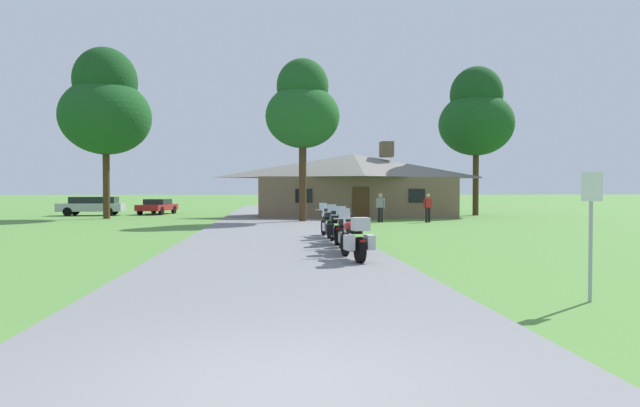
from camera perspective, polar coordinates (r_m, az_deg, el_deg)
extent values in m
plane|color=#56893D|center=(24.69, -5.24, -2.89)|extent=(500.00, 500.00, 0.00)
cube|color=slate|center=(22.70, -5.22, -3.19)|extent=(6.40, 80.00, 0.06)
cylinder|color=black|center=(14.34, 2.74, -4.43)|extent=(0.18, 0.65, 0.64)
cylinder|color=black|center=(12.96, 4.36, -5.05)|extent=(0.23, 0.65, 0.64)
cube|color=silver|center=(13.63, 3.53, -4.48)|extent=(0.32, 0.59, 0.30)
ellipsoid|color=maroon|center=(13.84, 3.24, -2.52)|extent=(0.36, 0.55, 0.26)
cube|color=black|center=(13.40, 3.76, -3.04)|extent=(0.34, 0.55, 0.10)
cylinder|color=silver|center=(14.25, 2.78, -1.65)|extent=(0.66, 0.11, 0.03)
cylinder|color=silver|center=(14.31, 2.74, -3.00)|extent=(0.09, 0.24, 0.73)
cube|color=#B2BCC6|center=(14.34, 2.68, -1.07)|extent=(0.33, 0.15, 0.27)
sphere|color=silver|center=(14.26, 2.78, -2.21)|extent=(0.11, 0.11, 0.11)
cube|color=#B7B7BC|center=(12.86, 4.43, -2.24)|extent=(0.44, 0.40, 0.32)
cube|color=red|center=(12.73, 4.65, -4.16)|extent=(0.14, 0.05, 0.06)
cylinder|color=silver|center=(13.32, 4.55, -5.31)|extent=(0.13, 0.55, 0.07)
cube|color=#B7B7BC|center=(12.92, 3.19, -4.27)|extent=(0.24, 0.42, 0.36)
cube|color=#B7B7BC|center=(13.07, 5.40, -4.21)|extent=(0.24, 0.42, 0.36)
cylinder|color=black|center=(16.44, 2.31, -3.69)|extent=(0.14, 0.64, 0.64)
cylinder|color=black|center=(15.01, 2.80, -4.17)|extent=(0.18, 0.65, 0.64)
cube|color=silver|center=(15.70, 2.55, -3.71)|extent=(0.29, 0.57, 0.30)
ellipsoid|color=gold|center=(15.92, 2.47, -2.02)|extent=(0.32, 0.53, 0.26)
cube|color=black|center=(15.47, 2.62, -2.45)|extent=(0.30, 0.53, 0.10)
cylinder|color=silver|center=(16.35, 2.33, -1.26)|extent=(0.66, 0.06, 0.03)
cylinder|color=silver|center=(16.41, 2.32, -2.44)|extent=(0.07, 0.24, 0.73)
cube|color=#B2BCC6|center=(16.44, 2.30, -0.76)|extent=(0.32, 0.12, 0.27)
sphere|color=silver|center=(16.36, 2.33, -1.75)|extent=(0.11, 0.11, 0.11)
cube|color=black|center=(14.91, 2.82, -1.74)|extent=(0.42, 0.38, 0.32)
cube|color=red|center=(14.77, 2.88, -3.39)|extent=(0.14, 0.04, 0.06)
cylinder|color=silver|center=(15.35, 3.20, -4.43)|extent=(0.10, 0.55, 0.07)
cylinder|color=black|center=(18.66, 1.32, -3.09)|extent=(0.11, 0.64, 0.64)
cylinder|color=black|center=(17.24, 1.91, -3.46)|extent=(0.16, 0.64, 0.64)
cube|color=silver|center=(17.92, 1.61, -3.08)|extent=(0.26, 0.56, 0.30)
ellipsoid|color=#195B33|center=(18.15, 1.51, -1.60)|extent=(0.30, 0.52, 0.26)
cube|color=black|center=(17.70, 1.70, -1.97)|extent=(0.28, 0.52, 0.10)
cylinder|color=silver|center=(18.58, 1.34, -0.95)|extent=(0.66, 0.04, 0.03)
cylinder|color=silver|center=(18.63, 1.32, -1.99)|extent=(0.06, 0.24, 0.73)
cube|color=#B2BCC6|center=(18.67, 1.30, -0.50)|extent=(0.32, 0.11, 0.27)
sphere|color=silver|center=(18.58, 1.34, -1.38)|extent=(0.11, 0.11, 0.11)
cube|color=black|center=(17.14, 1.94, -1.34)|extent=(0.40, 0.36, 0.32)
cube|color=red|center=(17.00, 2.01, -2.77)|extent=(0.14, 0.03, 0.06)
cylinder|color=silver|center=(17.58, 2.23, -3.69)|extent=(0.07, 0.55, 0.07)
cube|color=black|center=(17.24, 1.03, -2.86)|extent=(0.20, 0.40, 0.36)
cube|color=black|center=(17.31, 2.75, -2.84)|extent=(0.20, 0.40, 0.36)
cylinder|color=black|center=(20.97, 0.38, -2.60)|extent=(0.15, 0.65, 0.64)
cylinder|color=black|center=(19.56, 1.10, -2.88)|extent=(0.20, 0.65, 0.64)
cube|color=silver|center=(20.24, 0.74, -2.57)|extent=(0.30, 0.58, 0.30)
ellipsoid|color=silver|center=(20.47, 0.61, -1.27)|extent=(0.33, 0.54, 0.26)
cube|color=black|center=(20.02, 0.84, -1.58)|extent=(0.31, 0.54, 0.10)
cylinder|color=silver|center=(20.90, 0.40, -0.69)|extent=(0.66, 0.08, 0.03)
cylinder|color=silver|center=(20.95, 0.38, -1.62)|extent=(0.08, 0.24, 0.73)
cube|color=#B2BCC6|center=(20.99, 0.36, -0.30)|extent=(0.33, 0.13, 0.27)
sphere|color=silver|center=(20.90, 0.40, -1.07)|extent=(0.11, 0.11, 0.11)
cube|color=black|center=(19.47, 1.12, -1.02)|extent=(0.42, 0.39, 0.32)
cube|color=red|center=(19.33, 1.22, -2.27)|extent=(0.14, 0.04, 0.06)
cylinder|color=silver|center=(19.90, 1.33, -3.10)|extent=(0.11, 0.55, 0.07)
cube|color=brown|center=(37.48, 3.64, 0.68)|extent=(13.36, 6.23, 2.78)
pyramid|color=gray|center=(37.52, 3.65, 4.10)|extent=(14.16, 6.61, 1.69)
cube|color=brown|center=(38.05, 7.25, 5.86)|extent=(0.90, 0.90, 1.10)
cube|color=#472D19|center=(34.38, 4.47, 0.06)|extent=(1.10, 0.08, 2.10)
cube|color=black|center=(33.93, -1.76, 0.85)|extent=(1.10, 0.06, 0.90)
cube|color=black|center=(35.21, 10.48, 0.85)|extent=(1.10, 0.06, 0.90)
cylinder|color=black|center=(30.84, 6.43, -1.25)|extent=(0.14, 0.14, 0.86)
cylinder|color=black|center=(30.77, 6.74, -1.25)|extent=(0.14, 0.14, 0.86)
cube|color=gray|center=(30.79, 6.58, 0.07)|extent=(0.42, 0.39, 0.56)
cylinder|color=gray|center=(30.88, 6.19, 0.04)|extent=(0.09, 0.09, 0.58)
cylinder|color=gray|center=(30.70, 6.98, 0.03)|extent=(0.09, 0.09, 0.58)
sphere|color=tan|center=(30.78, 6.59, 0.85)|extent=(0.21, 0.21, 0.21)
cylinder|color=#B2AD99|center=(30.78, 6.59, 1.04)|extent=(0.22, 0.22, 0.05)
cylinder|color=black|center=(31.25, 11.80, -1.23)|extent=(0.14, 0.14, 0.86)
cylinder|color=black|center=(31.17, 11.50, -1.24)|extent=(0.14, 0.14, 0.86)
cube|color=#A8231E|center=(31.18, 11.66, 0.07)|extent=(0.39, 0.28, 0.56)
cylinder|color=#A8231E|center=(31.29, 12.03, 0.03)|extent=(0.09, 0.09, 0.58)
cylinder|color=#A8231E|center=(31.08, 11.28, 0.03)|extent=(0.09, 0.09, 0.58)
sphere|color=tan|center=(31.18, 11.66, 0.84)|extent=(0.21, 0.21, 0.21)
cylinder|color=#9EA0A5|center=(9.70, 27.36, -3.38)|extent=(0.06, 0.06, 2.10)
cube|color=silver|center=(9.65, 27.48, 1.65)|extent=(0.36, 0.02, 0.48)
cylinder|color=#422D19|center=(37.49, -22.22, 2.38)|extent=(0.44, 0.44, 5.13)
ellipsoid|color=#194C1E|center=(37.80, -22.28, 8.72)|extent=(5.86, 5.86, 4.98)
ellipsoid|color=#16441B|center=(38.18, -22.31, 12.21)|extent=(4.10, 4.10, 4.40)
cylinder|color=#422D19|center=(41.20, 16.58, 2.47)|extent=(0.44, 0.44, 5.34)
ellipsoid|color=#194C1E|center=(41.50, 16.62, 8.28)|extent=(5.55, 5.55, 4.72)
ellipsoid|color=#16441B|center=(41.83, 16.64, 11.29)|extent=(3.88, 3.88, 4.16)
cylinder|color=#422D19|center=(30.90, -1.90, 2.62)|extent=(0.44, 0.44, 5.02)
ellipsoid|color=#1E5623|center=(31.21, -1.90, 9.44)|extent=(4.36, 4.36, 3.70)
ellipsoid|color=#1B4E20|center=(31.50, -1.91, 12.58)|extent=(3.05, 3.05, 3.27)
cube|color=#ADAFB7|center=(42.83, -23.60, -0.37)|extent=(4.68, 2.06, 0.60)
cube|color=black|center=(42.77, -23.35, 0.35)|extent=(3.29, 1.77, 0.48)
cylinder|color=black|center=(42.43, -25.76, -0.81)|extent=(0.65, 0.25, 0.64)
cylinder|color=black|center=(44.05, -25.10, -0.73)|extent=(0.65, 0.25, 0.64)
cylinder|color=black|center=(41.66, -22.02, -0.82)|extent=(0.65, 0.25, 0.64)
cylinder|color=black|center=(43.31, -21.48, -0.73)|extent=(0.65, 0.25, 0.64)
cube|color=maroon|center=(43.32, -17.28, -0.40)|extent=(2.58, 4.47, 0.46)
cube|color=black|center=(43.40, -17.23, 0.19)|extent=(1.94, 2.16, 0.42)
cylinder|color=black|center=(44.85, -17.64, -0.63)|extent=(0.33, 0.67, 0.64)
cylinder|color=black|center=(44.22, -15.62, -0.65)|extent=(0.33, 0.67, 0.64)
cylinder|color=black|center=(42.47, -19.00, -0.75)|extent=(0.33, 0.67, 0.64)
cylinder|color=black|center=(41.80, -16.89, -0.77)|extent=(0.33, 0.67, 0.64)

